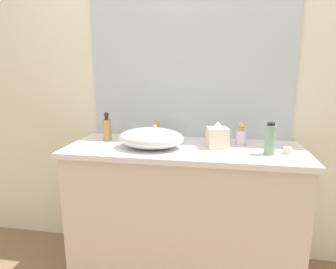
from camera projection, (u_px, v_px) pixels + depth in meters
The scene contains 10 objects.
bathroom_wall_rear at pixel (179, 82), 2.08m from camera, with size 6.00×0.06×2.60m, color silver.
vanity_counter at pixel (183, 212), 1.93m from camera, with size 1.49×0.57×0.91m.
wall_mirror_panel at pixel (190, 56), 1.99m from camera, with size 1.41×0.01×1.13m, color #B2BCC6.
sink_basin at pixel (151, 138), 1.80m from camera, with size 0.41×0.30×0.12m, color silver.
faucet at pixel (156, 129), 1.95m from camera, with size 0.03×0.14×0.15m.
soap_dispenser at pixel (107, 129), 1.98m from camera, with size 0.06×0.06×0.20m.
lotion_bottle at pixel (270, 139), 1.65m from camera, with size 0.06×0.06×0.19m.
perfume_bottle at pixel (241, 136), 1.86m from camera, with size 0.07×0.07×0.15m.
tissue_box at pixel (217, 136), 1.80m from camera, with size 0.15×0.15×0.17m.
candle_jar at pixel (287, 150), 1.68m from camera, with size 0.05×0.05×0.04m, color silver.
Camera 1 is at (0.29, -1.36, 1.39)m, focal length 30.94 mm.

